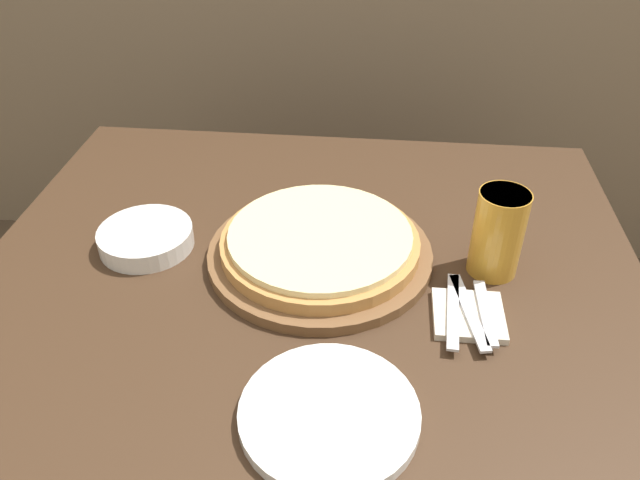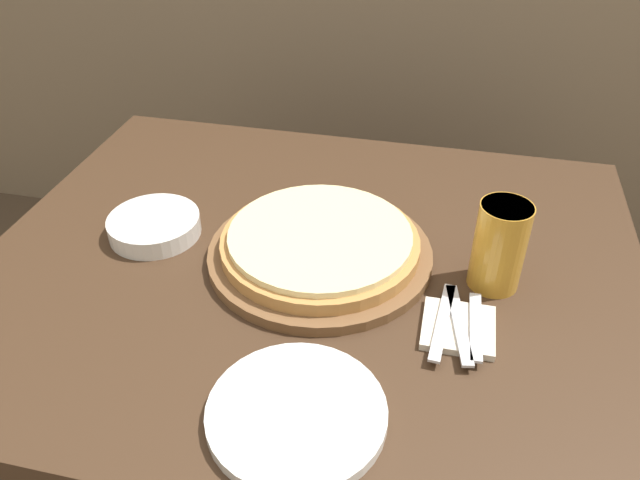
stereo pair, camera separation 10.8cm
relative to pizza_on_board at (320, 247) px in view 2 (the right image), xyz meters
name	(u,v)px [view 2 (the right image)]	position (x,y,z in m)	size (l,w,h in m)	color
dining_table	(311,392)	(-0.02, -0.01, -0.38)	(1.16, 0.96, 0.70)	#3D2819
pizza_on_board	(320,247)	(0.00, 0.00, 0.00)	(0.39, 0.39, 0.06)	brown
beer_glass	(500,243)	(0.30, 0.00, 0.06)	(0.08, 0.08, 0.15)	gold
dinner_plate	(297,413)	(0.05, -0.34, -0.02)	(0.24, 0.24, 0.02)	silver
side_bowl	(154,226)	(-0.32, 0.01, -0.01)	(0.17, 0.17, 0.04)	silver
napkin_stack	(458,328)	(0.25, -0.13, -0.02)	(0.11, 0.11, 0.01)	beige
fork	(442,321)	(0.22, -0.13, -0.01)	(0.03, 0.18, 0.00)	silver
dinner_knife	(459,324)	(0.25, -0.13, -0.01)	(0.05, 0.18, 0.00)	silver
spoon	(476,326)	(0.27, -0.13, -0.01)	(0.02, 0.15, 0.00)	silver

